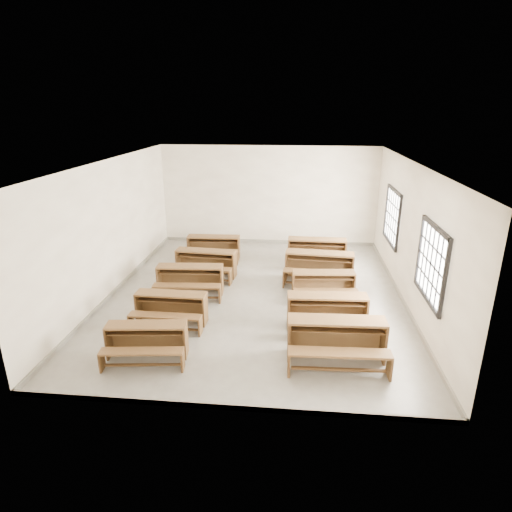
# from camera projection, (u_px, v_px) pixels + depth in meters

# --- Properties ---
(room) EXTENTS (8.50, 8.50, 3.20)m
(room) POSITION_uv_depth(u_px,v_px,m) (260.00, 209.00, 9.76)
(room) COLOR gray
(room) RESTS_ON ground
(desk_set_0) EXTENTS (1.52, 0.91, 0.65)m
(desk_set_0) POSITION_uv_depth(u_px,v_px,m) (146.00, 339.00, 7.75)
(desk_set_0) COLOR brown
(desk_set_0) RESTS_ON ground
(desk_set_1) EXTENTS (1.50, 0.80, 0.67)m
(desk_set_1) POSITION_uv_depth(u_px,v_px,m) (171.00, 306.00, 8.98)
(desk_set_1) COLOR brown
(desk_set_1) RESTS_ON ground
(desk_set_2) EXTENTS (1.65, 0.94, 0.72)m
(desk_set_2) POSITION_uv_depth(u_px,v_px,m) (190.00, 278.00, 10.39)
(desk_set_2) COLOR brown
(desk_set_2) RESTS_ON ground
(desk_set_3) EXTENTS (1.67, 0.96, 0.72)m
(desk_set_3) POSITION_uv_depth(u_px,v_px,m) (206.00, 262.00, 11.46)
(desk_set_3) COLOR brown
(desk_set_3) RESTS_ON ground
(desk_set_4) EXTENTS (1.59, 0.87, 0.70)m
(desk_set_4) POSITION_uv_depth(u_px,v_px,m) (213.00, 246.00, 12.81)
(desk_set_4) COLOR brown
(desk_set_4) RESTS_ON ground
(desk_set_5) EXTENTS (1.77, 0.96, 0.78)m
(desk_set_5) POSITION_uv_depth(u_px,v_px,m) (337.00, 337.00, 7.64)
(desk_set_5) COLOR brown
(desk_set_5) RESTS_ON ground
(desk_set_6) EXTENTS (1.67, 0.92, 0.73)m
(desk_set_6) POSITION_uv_depth(u_px,v_px,m) (327.00, 310.00, 8.74)
(desk_set_6) COLOR brown
(desk_set_6) RESTS_ON ground
(desk_set_7) EXTENTS (1.54, 0.90, 0.66)m
(desk_set_7) POSITION_uv_depth(u_px,v_px,m) (324.00, 283.00, 10.15)
(desk_set_7) COLOR brown
(desk_set_7) RESTS_ON ground
(desk_set_8) EXTENTS (1.83, 1.06, 0.79)m
(desk_set_8) POSITION_uv_depth(u_px,v_px,m) (319.00, 265.00, 11.11)
(desk_set_8) COLOR brown
(desk_set_8) RESTS_ON ground
(desk_set_9) EXTENTS (1.69, 0.89, 0.75)m
(desk_set_9) POSITION_uv_depth(u_px,v_px,m) (317.00, 250.00, 12.36)
(desk_set_9) COLOR brown
(desk_set_9) RESTS_ON ground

